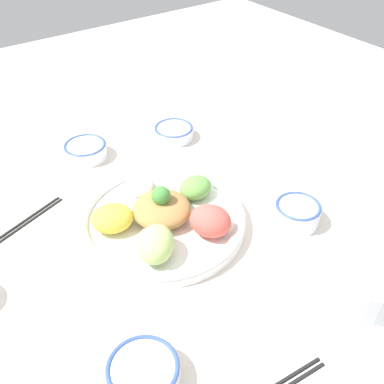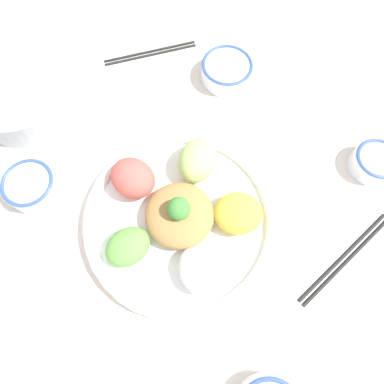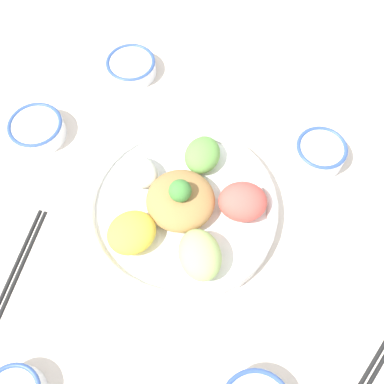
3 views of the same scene
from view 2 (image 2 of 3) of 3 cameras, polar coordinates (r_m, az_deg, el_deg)
ground_plane at (r=0.60m, az=-4.27°, el=-6.10°), size 2.40×2.40×0.00m
salad_platter at (r=0.57m, az=-2.29°, el=-3.79°), size 0.35×0.35×0.10m
rice_bowl_blue at (r=0.74m, az=6.18°, el=20.75°), size 0.11×0.11×0.04m
rice_bowl_plain at (r=0.71m, az=29.76°, el=4.69°), size 0.09×0.09×0.04m
sauce_bowl_far at (r=0.66m, az=-26.66°, el=0.93°), size 0.10×0.10×0.05m
side_serving_bowl at (r=0.76m, az=-28.37°, el=14.30°), size 0.19×0.19×0.06m
chopsticks_pair_near at (r=0.64m, az=25.73°, el=-10.53°), size 0.23×0.09×0.01m
chopsticks_pair_far at (r=0.80m, az=-7.43°, el=23.39°), size 0.21×0.04×0.01m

